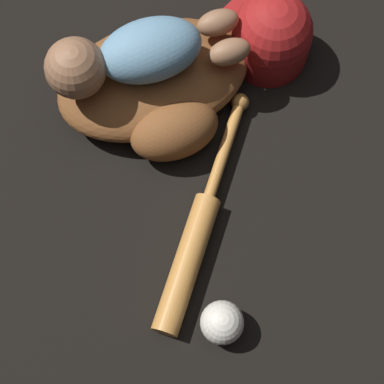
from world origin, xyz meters
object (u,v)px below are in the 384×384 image
baseball_glove (157,87)px  baseball_cap (271,36)px  baseball_bat (196,237)px  baseball (222,323)px  baby_figure (133,55)px

baseball_glove → baseball_cap: (-0.22, -0.08, 0.01)m
baseball_glove → baseball_bat: 0.29m
baseball_cap → baseball: bearing=73.4°
baby_figure → baseball_bat: (-0.08, 0.30, -0.13)m
baseball_glove → baseball: 0.44m
baseball → baseball_cap: (-0.15, -0.52, 0.03)m
baseball_cap → baby_figure: bearing=14.7°
baseball → baseball_bat: bearing=-79.7°
baby_figure → baseball_bat: baby_figure is taller
baseball → baseball_cap: size_ratio=0.33×
baseball_glove → baby_figure: bearing=-18.7°
baby_figure → baseball: 0.48m
baby_figure → baseball: bearing=103.0°
baseball_glove → baby_figure: 0.10m
baseball_glove → baseball: baseball_glove is taller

